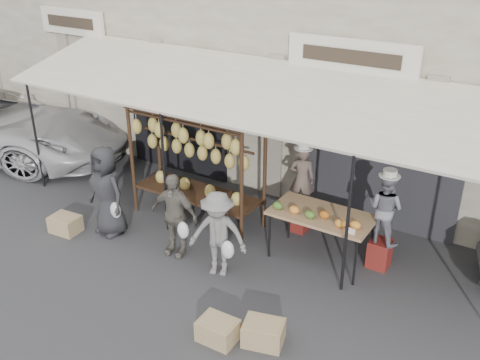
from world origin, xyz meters
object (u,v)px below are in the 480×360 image
object	(u,v)px
banana_rack	(194,145)
crate_far	(65,224)
vendor_left	(302,179)
customer_mid	(174,215)
vendor_right	(385,209)
crate_near_b	(263,333)
customer_left	(107,191)
produce_table	(320,216)
crate_near_a	(218,330)
customer_right	(218,234)

from	to	relation	value
banana_rack	crate_far	xyz separation A→B (m)	(-1.81, -1.68, -1.41)
vendor_left	customer_mid	world-z (taller)	vendor_left
vendor_right	customer_mid	xyz separation A→B (m)	(-3.15, -1.49, -0.34)
crate_near_b	customer_left	bearing A→B (deg)	164.81
produce_table	vendor_right	xyz separation A→B (m)	(0.94, 0.40, 0.23)
banana_rack	vendor_left	xyz separation A→B (m)	(1.88, 0.70, -0.51)
produce_table	crate_far	world-z (taller)	produce_table
produce_table	customer_mid	size ratio (longest dim) A/B	1.12
crate_near_a	customer_left	bearing A→B (deg)	158.06
banana_rack	crate_near_b	bearing A→B (deg)	-39.13
crate_near_b	crate_near_a	bearing A→B (deg)	-153.27
customer_mid	vendor_left	bearing A→B (deg)	45.38
customer_left	crate_far	xyz separation A→B (m)	(-0.73, -0.45, -0.70)
customer_right	crate_near_a	bearing A→B (deg)	-73.54
produce_table	vendor_left	distance (m)	1.06
customer_right	vendor_right	bearing A→B (deg)	18.89
vendor_right	customer_left	xyz separation A→B (m)	(-4.62, -1.58, -0.25)
produce_table	vendor_right	distance (m)	1.04
customer_mid	crate_far	world-z (taller)	customer_mid
crate_far	crate_near_a	bearing A→B (deg)	-12.41
customer_left	crate_near_b	xyz separation A→B (m)	(3.89, -1.06, -0.69)
customer_mid	customer_right	distance (m)	0.98
banana_rack	crate_far	bearing A→B (deg)	-137.18
vendor_left	crate_far	world-z (taller)	vendor_left
vendor_right	crate_near_b	size ratio (longest dim) A/B	2.24
produce_table	customer_mid	bearing A→B (deg)	-153.87
banana_rack	crate_near_b	distance (m)	3.89
banana_rack	vendor_left	bearing A→B (deg)	20.39
crate_near_b	crate_far	distance (m)	4.66
banana_rack	produce_table	bearing A→B (deg)	-1.27
customer_mid	crate_near_a	distance (m)	2.42
crate_near_b	vendor_left	bearing A→B (deg)	107.26
produce_table	crate_near_b	size ratio (longest dim) A/B	3.12
customer_right	customer_mid	bearing A→B (deg)	156.54
vendor_right	customer_left	world-z (taller)	same
crate_near_a	crate_far	bearing A→B (deg)	167.59
vendor_right	vendor_left	bearing A→B (deg)	1.35
vendor_right	crate_far	world-z (taller)	vendor_right
customer_right	crate_far	size ratio (longest dim) A/B	2.79
crate_near_a	crate_far	distance (m)	4.15
vendor_left	produce_table	bearing A→B (deg)	116.58
produce_table	customer_right	xyz separation A→B (m)	(-1.24, -1.19, -0.13)
customer_right	crate_far	bearing A→B (deg)	170.38
produce_table	crate_near_b	bearing A→B (deg)	-84.75
vendor_right	customer_right	bearing A→B (deg)	49.58
crate_near_a	crate_near_b	bearing A→B (deg)	26.73
produce_table	banana_rack	bearing A→B (deg)	178.73
customer_left	vendor_right	bearing A→B (deg)	26.99
vendor_left	customer_mid	distance (m)	2.39
crate_near_a	crate_far	xyz separation A→B (m)	(-4.06, 0.89, 0.00)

